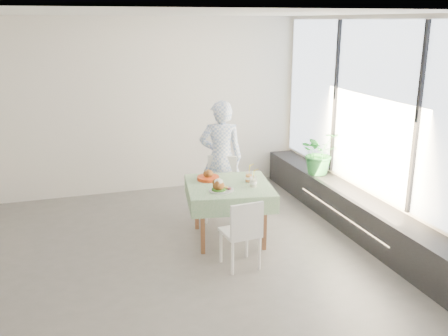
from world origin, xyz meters
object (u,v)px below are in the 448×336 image
object	(u,v)px
chair_near	(241,246)
diner	(221,158)
potted_plant	(319,152)
juice_cup_orange	(249,177)
chair_far	(221,201)
cafe_table	(229,205)
main_dish	(220,187)

from	to	relation	value
chair_near	diner	distance (m)	1.78
potted_plant	juice_cup_orange	bearing A→B (deg)	-151.89
chair_far	juice_cup_orange	world-z (taller)	juice_cup_orange
cafe_table	diner	distance (m)	0.99
diner	cafe_table	bearing A→B (deg)	94.49
main_dish	juice_cup_orange	size ratio (longest dim) A/B	1.17
cafe_table	potted_plant	distance (m)	1.89
chair_near	juice_cup_orange	bearing A→B (deg)	63.79
chair_far	juice_cup_orange	bearing A→B (deg)	-75.37
chair_near	main_dish	distance (m)	0.77
cafe_table	chair_near	bearing A→B (deg)	-98.44
chair_far	potted_plant	size ratio (longest dim) A/B	1.34
juice_cup_orange	potted_plant	distance (m)	1.60
main_dish	potted_plant	xyz separation A→B (m)	(1.87, 0.99, 0.04)
chair_far	diner	distance (m)	0.61
cafe_table	potted_plant	world-z (taller)	potted_plant
potted_plant	diner	bearing A→B (deg)	175.50
chair_near	potted_plant	world-z (taller)	potted_plant
chair_far	main_dish	bearing A→B (deg)	-107.91
main_dish	chair_far	bearing A→B (deg)	72.09
chair_near	potted_plant	size ratio (longest dim) A/B	1.25
chair_near	juice_cup_orange	distance (m)	1.03
chair_near	potted_plant	bearing A→B (deg)	40.57
cafe_table	juice_cup_orange	xyz separation A→B (m)	(0.27, 0.02, 0.34)
chair_near	diner	world-z (taller)	diner
cafe_table	main_dish	size ratio (longest dim) A/B	3.81
cafe_table	potted_plant	xyz separation A→B (m)	(1.69, 0.78, 0.37)
juice_cup_orange	potted_plant	size ratio (longest dim) A/B	0.40
juice_cup_orange	cafe_table	bearing A→B (deg)	-175.25
chair_far	diner	world-z (taller)	diner
cafe_table	chair_near	size ratio (longest dim) A/B	1.45
chair_far	main_dish	world-z (taller)	main_dish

